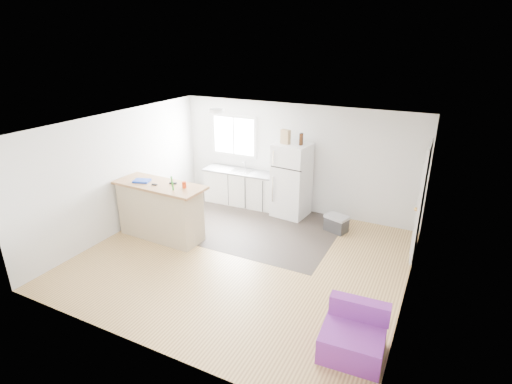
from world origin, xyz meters
TOP-DOWN VIEW (x-y plane):
  - room at (0.00, 0.00)m, footprint 5.51×5.01m
  - vinyl_zone at (-0.73, 1.25)m, footprint 4.05×2.50m
  - window at (-1.55, 2.49)m, footprint 1.18×0.06m
  - interior_door at (2.72, 1.55)m, footprint 0.11×0.92m
  - ceiling_fixture at (-1.20, 1.20)m, footprint 0.30×0.30m
  - kitchen_cabinets at (-1.20, 2.21)m, footprint 1.84×0.63m
  - peninsula at (-1.82, 0.02)m, footprint 1.84×0.76m
  - refrigerator at (0.06, 2.15)m, footprint 0.78×0.75m
  - cooler at (1.20, 1.79)m, footprint 0.52×0.43m
  - purple_seat at (2.32, -1.38)m, footprint 0.80×0.76m
  - cleaner_jug at (-1.08, -0.03)m, footprint 0.17×0.13m
  - mop at (-1.50, -0.13)m, footprint 0.30×0.39m
  - red_cup at (-1.24, 0.07)m, footprint 0.11×0.11m
  - blue_tray at (-2.17, -0.03)m, footprint 0.35×0.30m
  - tool_a at (-1.56, 0.14)m, footprint 0.15×0.08m
  - tool_b at (-1.82, -0.07)m, footprint 0.11×0.06m
  - cardboard_box at (-0.08, 2.07)m, footprint 0.22×0.15m
  - bottle_left at (0.25, 2.11)m, footprint 0.09×0.09m
  - bottle_right at (0.25, 2.14)m, footprint 0.07×0.07m

SIDE VIEW (x-z plane):
  - vinyl_zone at x=-0.73m, z-range 0.00..0.00m
  - cleaner_jug at x=-1.08m, z-range -0.02..0.31m
  - cooler at x=1.20m, z-range 0.00..0.35m
  - purple_seat at x=2.32m, z-range -0.08..0.54m
  - mop at x=-1.50m, z-range -0.48..0.94m
  - kitchen_cabinets at x=-1.20m, z-range -0.12..0.95m
  - peninsula at x=-1.82m, z-range 0.01..1.12m
  - refrigerator at x=0.06m, z-range 0.00..1.62m
  - interior_door at x=2.72m, z-range -0.03..2.07m
  - tool_b at x=-1.82m, z-range 1.12..1.14m
  - tool_a at x=-1.56m, z-range 1.12..1.15m
  - blue_tray at x=-2.17m, z-range 1.12..1.15m
  - red_cup at x=-1.24m, z-range 1.12..1.24m
  - room at x=0.00m, z-range -0.01..2.41m
  - window at x=-1.55m, z-range 1.06..2.04m
  - bottle_left at x=0.25m, z-range 1.62..1.87m
  - bottle_right at x=0.25m, z-range 1.62..1.87m
  - cardboard_box at x=-0.08m, z-range 1.62..1.92m
  - ceiling_fixture at x=-1.20m, z-range 2.32..2.40m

